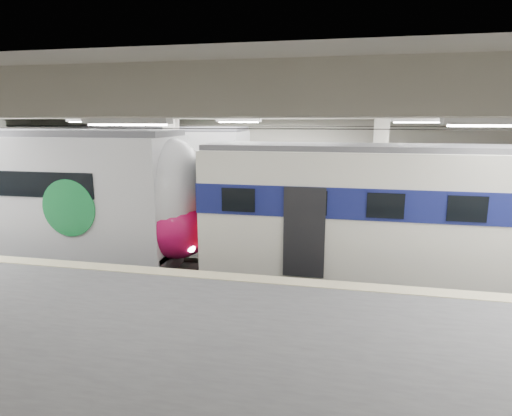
# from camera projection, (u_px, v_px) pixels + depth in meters

# --- Properties ---
(station_hall) EXTENTS (36.00, 24.00, 5.75)m
(station_hall) POSITION_uv_depth(u_px,v_px,m) (206.00, 183.00, 11.95)
(station_hall) COLOR black
(station_hall) RESTS_ON ground
(modern_emu) EXTENTS (14.47, 2.99, 4.64)m
(modern_emu) POSITION_uv_depth(u_px,v_px,m) (35.00, 197.00, 15.22)
(modern_emu) COLOR silver
(modern_emu) RESTS_ON ground
(older_rer) EXTENTS (12.81, 2.83, 4.25)m
(older_rer) POSITION_uv_depth(u_px,v_px,m) (415.00, 214.00, 12.64)
(older_rer) COLOR silver
(older_rer) RESTS_ON ground
(far_train) EXTENTS (14.69, 3.23, 4.65)m
(far_train) POSITION_uv_depth(u_px,v_px,m) (96.00, 174.00, 20.67)
(far_train) COLOR silver
(far_train) RESTS_ON ground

